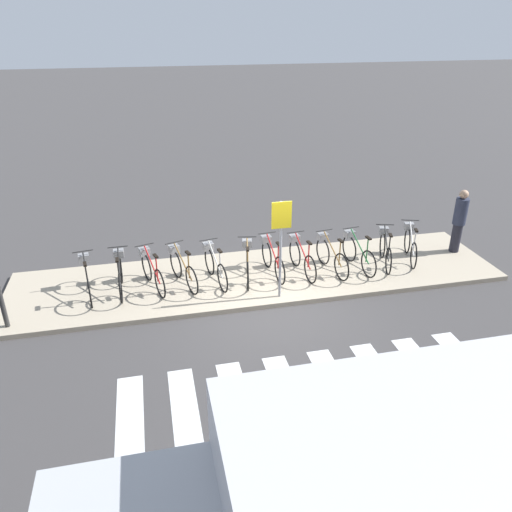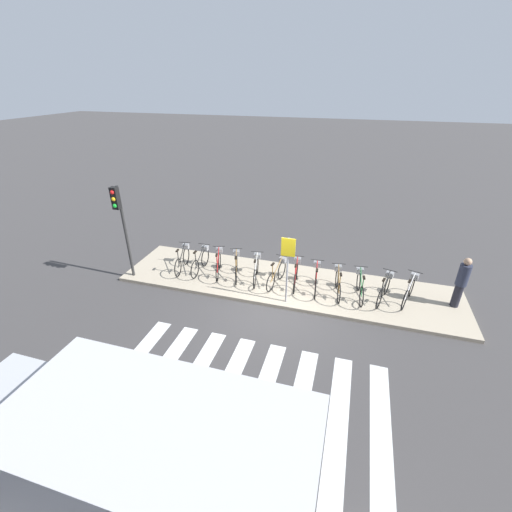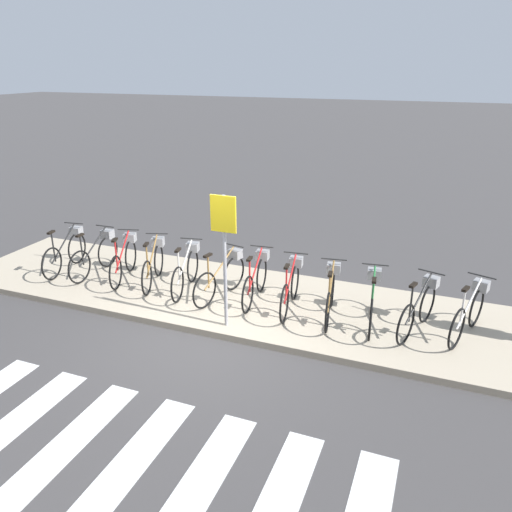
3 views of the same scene
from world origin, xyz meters
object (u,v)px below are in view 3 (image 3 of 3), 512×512
object	(u,v)px
parked_bicycle_1	(96,253)
parked_bicycle_9	(372,299)
parked_bicycle_4	(187,268)
sign_post	(224,240)
parked_bicycle_3	(154,263)
parked_bicycle_5	(223,275)
parked_bicycle_10	(420,306)
parked_bicycle_7	(291,285)
parked_bicycle_2	(125,258)
parked_bicycle_6	(256,278)
parked_bicycle_8	(331,293)
parked_bicycle_11	(470,311)
parked_bicycle_0	(67,250)

from	to	relation	value
parked_bicycle_1	parked_bicycle_9	bearing A→B (deg)	-1.02
parked_bicycle_4	sign_post	bearing A→B (deg)	-38.86
parked_bicycle_3	parked_bicycle_5	distance (m)	1.58
parked_bicycle_9	parked_bicycle_10	world-z (taller)	same
parked_bicycle_1	parked_bicycle_9	size ratio (longest dim) A/B	1.01
parked_bicycle_1	parked_bicycle_3	distance (m)	1.43
parked_bicycle_7	parked_bicycle_10	xyz separation A→B (m)	(2.26, -0.02, 0.00)
parked_bicycle_2	sign_post	xyz separation A→B (m)	(2.83, -1.12, 1.13)
parked_bicycle_2	parked_bicycle_9	size ratio (longest dim) A/B	0.97
parked_bicycle_5	parked_bicycle_4	bearing A→B (deg)	176.83
parked_bicycle_6	sign_post	distance (m)	1.62
parked_bicycle_5	parked_bicycle_8	xyz separation A→B (m)	(2.12, -0.03, 0.00)
parked_bicycle_5	parked_bicycle_7	distance (m)	1.37
parked_bicycle_7	parked_bicycle_10	world-z (taller)	same
parked_bicycle_5	parked_bicycle_11	world-z (taller)	same
parked_bicycle_8	parked_bicycle_6	bearing A→B (deg)	173.96
parked_bicycle_5	parked_bicycle_9	bearing A→B (deg)	-0.35
parked_bicycle_2	parked_bicycle_8	xyz separation A→B (m)	(4.41, -0.11, 0.00)
parked_bicycle_3	sign_post	bearing A→B (deg)	-27.75
parked_bicycle_2	parked_bicycle_3	distance (m)	0.71
sign_post	parked_bicycle_4	bearing A→B (deg)	141.14
parked_bicycle_5	parked_bicycle_9	world-z (taller)	same
parked_bicycle_2	parked_bicycle_0	bearing A→B (deg)	-177.55
parked_bicycle_4	parked_bicycle_10	bearing A→B (deg)	-0.53
parked_bicycle_3	parked_bicycle_6	world-z (taller)	same
parked_bicycle_2	parked_bicycle_7	distance (m)	3.66
parked_bicycle_0	parked_bicycle_6	bearing A→B (deg)	1.42
parked_bicycle_0	parked_bicycle_5	xyz separation A→B (m)	(3.74, -0.02, 0.00)
parked_bicycle_0	parked_bicycle_10	size ratio (longest dim) A/B	1.03
parked_bicycle_4	parked_bicycle_0	bearing A→B (deg)	-179.49
parked_bicycle_6	parked_bicycle_11	distance (m)	3.76
parked_bicycle_6	parked_bicycle_11	bearing A→B (deg)	0.24
parked_bicycle_7	parked_bicycle_0	bearing A→B (deg)	-179.91
parked_bicycle_3	parked_bicycle_4	size ratio (longest dim) A/B	0.97
sign_post	parked_bicycle_7	bearing A→B (deg)	52.04
parked_bicycle_2	parked_bicycle_8	world-z (taller)	same
parked_bicycle_8	parked_bicycle_10	distance (m)	1.51
parked_bicycle_6	parked_bicycle_7	xyz separation A→B (m)	(0.72, -0.10, 0.00)
parked_bicycle_4	parked_bicycle_6	distance (m)	1.45
parked_bicycle_4	sign_post	distance (m)	2.06
parked_bicycle_8	parked_bicycle_10	bearing A→B (deg)	1.21
parked_bicycle_8	parked_bicycle_10	world-z (taller)	same
parked_bicycle_5	parked_bicycle_6	size ratio (longest dim) A/B	0.99
parked_bicycle_6	parked_bicycle_11	size ratio (longest dim) A/B	1.04
parked_bicycle_3	parked_bicycle_7	world-z (taller)	same
parked_bicycle_0	sign_post	world-z (taller)	sign_post
parked_bicycle_8	parked_bicycle_11	distance (m)	2.29
parked_bicycle_1	parked_bicycle_0	bearing A→B (deg)	-174.68
parked_bicycle_9	parked_bicycle_11	bearing A→B (deg)	5.87
parked_bicycle_8	parked_bicycle_9	distance (m)	0.72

